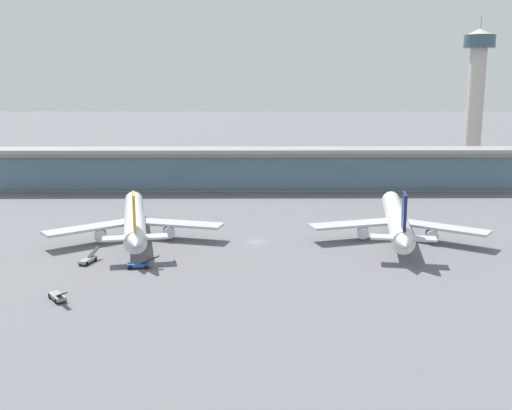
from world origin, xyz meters
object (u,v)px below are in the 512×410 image
control_tower (476,90)px  airliner_centre_stand (397,219)px  service_truck_by_tail_grey (88,259)px  airliner_left_stand (135,219)px  safety_cone_alpha (174,260)px  service_truck_near_nose_grey (58,296)px  service_truck_under_wing_blue (140,265)px  safety_cone_bravo (148,256)px

control_tower → airliner_centre_stand: bearing=-118.6°
airliner_centre_stand → service_truck_by_tail_grey: airliner_centre_stand is taller
airliner_left_stand → control_tower: (118.32, 96.55, 29.79)m
control_tower → safety_cone_alpha: (-106.06, -116.73, -34.23)m
airliner_left_stand → safety_cone_alpha: size_ratio=80.59×
airliner_left_stand → service_truck_near_nose_grey: bearing=-97.5°
service_truck_under_wing_blue → safety_cone_alpha: 8.24m
airliner_left_stand → safety_cone_alpha: bearing=-58.7°
airliner_left_stand → safety_cone_alpha: 24.03m
safety_cone_bravo → airliner_centre_stand: bearing=15.7°
service_truck_near_nose_grey → service_truck_under_wing_blue: same height
service_truck_under_wing_blue → safety_cone_bravo: (0.45, 7.67, -0.49)m
service_truck_under_wing_blue → service_truck_by_tail_grey: 12.41m
airliner_centre_stand → safety_cone_bravo: airliner_centre_stand is taller
control_tower → service_truck_near_nose_grey: bearing=-131.5°
service_truck_near_nose_grey → service_truck_under_wing_blue: bearing=59.1°
airliner_left_stand → service_truck_by_tail_grey: (-6.22, -21.16, -3.95)m
service_truck_by_tail_grey → safety_cone_bravo: service_truck_by_tail_grey is taller
safety_cone_bravo → control_tower: bearing=45.4°
airliner_centre_stand → service_truck_near_nose_grey: airliner_centre_stand is taller
service_truck_near_nose_grey → control_tower: 190.43m
airliner_centre_stand → safety_cone_bravo: (-59.27, -16.67, -4.44)m
airliner_centre_stand → service_truck_under_wing_blue: bearing=-157.8°
service_truck_near_nose_grey → service_truck_under_wing_blue: (11.34, 18.92, 0.00)m
service_truck_under_wing_blue → safety_cone_bravo: bearing=86.6°
airliner_centre_stand → safety_cone_bravo: 61.73m
safety_cone_bravo → airliner_left_stand: bearing=109.2°
service_truck_under_wing_blue → service_truck_near_nose_grey: bearing=-120.9°
airliner_centre_stand → safety_cone_alpha: size_ratio=80.79×
airliner_centre_stand → control_tower: bearing=61.4°
control_tower → safety_cone_alpha: control_tower is taller
service_truck_by_tail_grey → safety_cone_alpha: bearing=3.0°
control_tower → safety_cone_bravo: size_ratio=90.21×
airliner_centre_stand → safety_cone_alpha: 56.70m
airliner_centre_stand → service_truck_by_tail_grey: (-71.52, -20.52, -3.95)m
airliner_left_stand → safety_cone_bravo: size_ratio=80.59×
airliner_left_stand → safety_cone_alpha: airliner_left_stand is taller
service_truck_by_tail_grey → service_truck_under_wing_blue: bearing=-18.0°
airliner_left_stand → service_truck_near_nose_grey: 44.46m
airliner_left_stand → service_truck_near_nose_grey: airliner_left_stand is taller
service_truck_under_wing_blue → service_truck_by_tail_grey: same height
airliner_centre_stand → safety_cone_bravo: bearing=-164.3°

